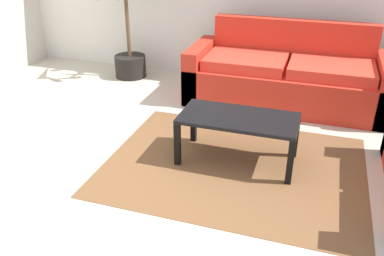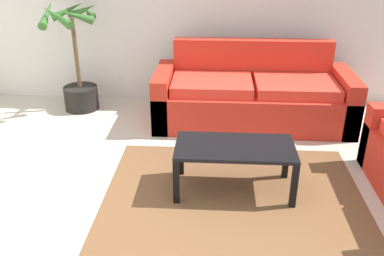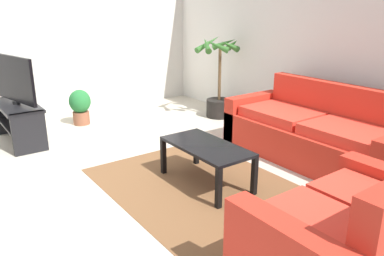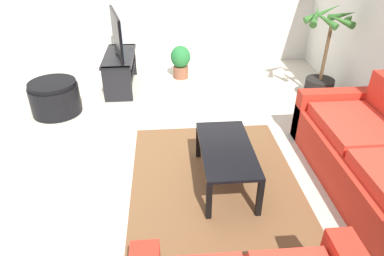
{
  "view_description": "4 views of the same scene",
  "coord_description": "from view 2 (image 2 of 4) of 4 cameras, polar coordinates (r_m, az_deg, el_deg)",
  "views": [
    {
      "loc": [
        1.15,
        -2.27,
        1.9
      ],
      "look_at": [
        0.28,
        0.41,
        0.47
      ],
      "focal_mm": 38.15,
      "sensor_mm": 36.0,
      "label": 1
    },
    {
      "loc": [
        0.39,
        -2.3,
        2.06
      ],
      "look_at": [
        0.2,
        0.78,
        0.61
      ],
      "focal_mm": 39.21,
      "sensor_mm": 36.0,
      "label": 2
    },
    {
      "loc": [
        3.44,
        -1.44,
        1.79
      ],
      "look_at": [
        0.69,
        0.54,
        0.7
      ],
      "focal_mm": 35.69,
      "sensor_mm": 36.0,
      "label": 3
    },
    {
      "loc": [
        3.29,
        0.26,
        2.31
      ],
      "look_at": [
        0.17,
        0.52,
        0.43
      ],
      "focal_mm": 32.38,
      "sensor_mm": 36.0,
      "label": 4
    }
  ],
  "objects": [
    {
      "name": "potted_palm",
      "position": [
        5.37,
        -15.35,
        7.58
      ],
      "size": [
        0.65,
        0.67,
        1.34
      ],
      "color": "black",
      "rests_on": "ground"
    },
    {
      "name": "ground_plane",
      "position": [
        3.11,
        -4.84,
        -16.3
      ],
      "size": [
        6.6,
        6.6,
        0.0
      ],
      "primitive_type": "plane",
      "color": "beige"
    },
    {
      "name": "coffee_table",
      "position": [
        3.55,
        5.84,
        -3.27
      ],
      "size": [
        1.0,
        0.5,
        0.43
      ],
      "color": "black",
      "rests_on": "ground"
    },
    {
      "name": "area_rug",
      "position": [
        3.66,
        5.63,
        -9.06
      ],
      "size": [
        2.2,
        1.7,
        0.01
      ],
      "primitive_type": "cube",
      "color": "brown",
      "rests_on": "ground"
    },
    {
      "name": "couch_main",
      "position": [
        4.92,
        8.19,
        4.14
      ],
      "size": [
        2.24,
        0.9,
        0.9
      ],
      "color": "red",
      "rests_on": "ground"
    }
  ]
}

